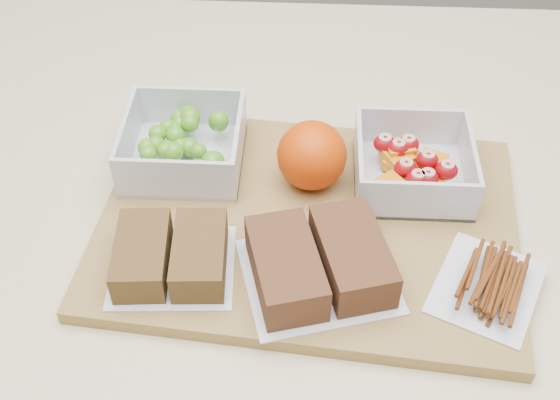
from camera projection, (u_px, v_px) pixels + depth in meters
The scene contains 7 objects.
cutting_board at pixel (308, 224), 0.72m from camera, with size 0.42×0.30×0.02m, color olive.
grape_container at pixel (185, 144), 0.76m from camera, with size 0.13×0.13×0.05m.
fruit_container at pixel (412, 167), 0.74m from camera, with size 0.12×0.12×0.05m.
orange at pixel (312, 155), 0.72m from camera, with size 0.07×0.07×0.07m, color #DA3F05.
sandwich_bag_left at pixel (171, 256), 0.65m from camera, with size 0.12×0.11×0.04m.
sandwich_bag_center at pixel (319, 263), 0.64m from camera, with size 0.17×0.15×0.04m.
pretzel_bag at pixel (489, 280), 0.64m from camera, with size 0.13×0.14×0.02m.
Camera 1 is at (0.02, -0.49, 1.44)m, focal length 45.00 mm.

